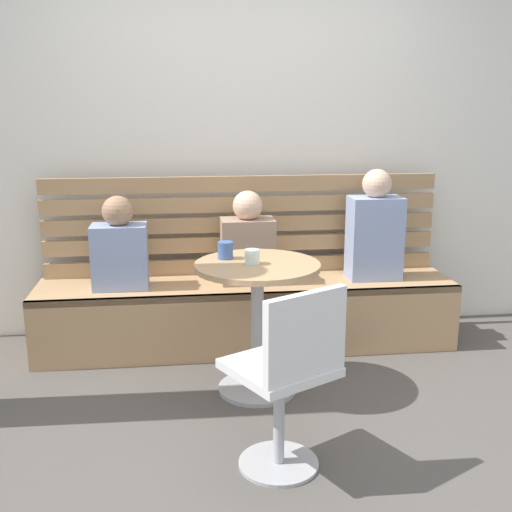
{
  "coord_description": "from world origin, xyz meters",
  "views": [
    {
      "loc": [
        -0.42,
        -2.65,
        1.58
      ],
      "look_at": [
        -0.01,
        0.66,
        0.75
      ],
      "focal_mm": 43.58,
      "sensor_mm": 36.0,
      "label": 1
    }
  ],
  "objects": [
    {
      "name": "person_child_middle",
      "position": [
        0.01,
        1.21,
        0.7
      ],
      "size": [
        0.34,
        0.22,
        0.6
      ],
      "color": "#9E7F6B",
      "rests_on": "booth_bench"
    },
    {
      "name": "cup_glass_short",
      "position": [
        -0.04,
        0.53,
        0.78
      ],
      "size": [
        0.08,
        0.08,
        0.08
      ],
      "primitive_type": "cylinder",
      "color": "silver",
      "rests_on": "cafe_table"
    },
    {
      "name": "ground",
      "position": [
        0.0,
        0.0,
        0.0
      ],
      "size": [
        8.0,
        8.0,
        0.0
      ],
      "primitive_type": "plane",
      "color": "#514C47"
    },
    {
      "name": "booth_bench",
      "position": [
        0.0,
        1.2,
        0.22
      ],
      "size": [
        2.7,
        0.52,
        0.44
      ],
      "color": "tan",
      "rests_on": "ground"
    },
    {
      "name": "back_wall",
      "position": [
        0.0,
        1.64,
        1.45
      ],
      "size": [
        5.2,
        0.1,
        2.9
      ],
      "primitive_type": "cube",
      "color": "silver",
      "rests_on": "ground"
    },
    {
      "name": "white_chair",
      "position": [
        0.02,
        -0.27,
        0.46
      ],
      "size": [
        0.54,
        0.54,
        0.85
      ],
      "color": "#ADADB2",
      "rests_on": "ground"
    },
    {
      "name": "booth_backrest",
      "position": [
        0.0,
        1.44,
        0.78
      ],
      "size": [
        2.65,
        0.04,
        0.66
      ],
      "color": "#A68157",
      "rests_on": "booth_bench"
    },
    {
      "name": "cup_mug_blue",
      "position": [
        -0.18,
        0.66,
        0.79
      ],
      "size": [
        0.08,
        0.08,
        0.09
      ],
      "primitive_type": "cylinder",
      "color": "#3D5B9E",
      "rests_on": "cafe_table"
    },
    {
      "name": "person_adult",
      "position": [
        0.84,
        1.21,
        0.76
      ],
      "size": [
        0.34,
        0.22,
        0.72
      ],
      "color": "#8C9EC6",
      "rests_on": "booth_bench"
    },
    {
      "name": "cafe_table",
      "position": [
        -0.02,
        0.54,
        0.52
      ],
      "size": [
        0.68,
        0.68,
        0.74
      ],
      "color": "#ADADB2",
      "rests_on": "ground"
    },
    {
      "name": "person_child_left",
      "position": [
        -0.8,
        1.18,
        0.69
      ],
      "size": [
        0.34,
        0.22,
        0.58
      ],
      "color": "#8C9EC6",
      "rests_on": "booth_bench"
    }
  ]
}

